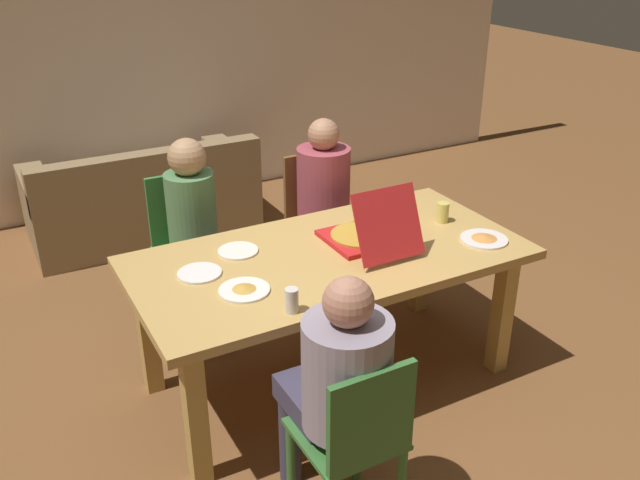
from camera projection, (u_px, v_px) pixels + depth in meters
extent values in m
plane|color=brown|center=(329.00, 377.00, 3.83)|extent=(20.00, 20.00, 0.00)
cube|color=silver|center=(147.00, 32.00, 5.64)|extent=(7.34, 0.12, 2.94)
cube|color=tan|center=(329.00, 258.00, 3.50)|extent=(2.02, 1.01, 0.05)
cube|color=tan|center=(196.00, 415.00, 2.99)|extent=(0.09, 0.09, 0.73)
cube|color=tan|center=(502.00, 313.00, 3.75)|extent=(0.09, 0.09, 0.73)
cube|color=tan|center=(148.00, 331.00, 3.59)|extent=(0.09, 0.09, 0.73)
cube|color=tan|center=(420.00, 258.00, 4.35)|extent=(0.09, 0.09, 0.73)
cylinder|color=#357438|center=(239.00, 297.00, 4.17)|extent=(0.04, 0.04, 0.47)
cylinder|color=#357438|center=(179.00, 312.00, 4.00)|extent=(0.04, 0.04, 0.47)
cylinder|color=#357438|center=(216.00, 270.00, 4.48)|extent=(0.04, 0.04, 0.47)
cylinder|color=#357438|center=(159.00, 283.00, 4.32)|extent=(0.04, 0.04, 0.47)
cube|color=#357438|center=(195.00, 255.00, 4.14)|extent=(0.43, 0.45, 0.02)
cube|color=#357438|center=(181.00, 208.00, 4.20)|extent=(0.41, 0.03, 0.45)
cylinder|color=#3C2B41|center=(226.00, 307.00, 4.04)|extent=(0.10, 0.10, 0.49)
cylinder|color=#3C2B41|center=(203.00, 313.00, 3.98)|extent=(0.10, 0.10, 0.49)
cube|color=#3C2B41|center=(203.00, 256.00, 3.99)|extent=(0.26, 0.31, 0.11)
cylinder|color=#4F7F4E|center=(192.00, 211.00, 4.01)|extent=(0.29, 0.29, 0.46)
sphere|color=tan|center=(187.00, 157.00, 3.87)|extent=(0.22, 0.22, 0.22)
cylinder|color=brown|center=(357.00, 267.00, 4.52)|extent=(0.04, 0.04, 0.47)
cylinder|color=brown|center=(312.00, 279.00, 4.37)|extent=(0.04, 0.04, 0.47)
cylinder|color=brown|center=(333.00, 248.00, 4.77)|extent=(0.04, 0.04, 0.47)
cylinder|color=brown|center=(290.00, 259.00, 4.63)|extent=(0.04, 0.04, 0.47)
cube|color=brown|center=(323.00, 230.00, 4.46)|extent=(0.40, 0.38, 0.02)
cube|color=brown|center=(311.00, 187.00, 4.50)|extent=(0.38, 0.03, 0.47)
cylinder|color=#424047|center=(357.00, 278.00, 4.37)|extent=(0.10, 0.10, 0.49)
cylinder|color=#424047|center=(334.00, 284.00, 4.29)|extent=(0.10, 0.10, 0.49)
cube|color=#424047|center=(335.00, 230.00, 4.31)|extent=(0.31, 0.31, 0.11)
cylinder|color=#9D404D|center=(323.00, 186.00, 4.33)|extent=(0.34, 0.34, 0.50)
sphere|color=#A97658|center=(324.00, 134.00, 4.18)|extent=(0.20, 0.20, 0.20)
cylinder|color=#356B30|center=(291.00, 467.00, 2.88)|extent=(0.04, 0.04, 0.47)
cylinder|color=#356B30|center=(357.00, 441.00, 3.03)|extent=(0.04, 0.04, 0.47)
cube|color=#356B30|center=(346.00, 434.00, 2.71)|extent=(0.38, 0.39, 0.02)
cube|color=#356B30|center=(372.00, 419.00, 2.48)|extent=(0.36, 0.03, 0.40)
cylinder|color=#3C374D|center=(290.00, 436.00, 3.04)|extent=(0.10, 0.10, 0.49)
cylinder|color=#3C374D|center=(324.00, 423.00, 3.12)|extent=(0.10, 0.10, 0.49)
cube|color=#3C374D|center=(324.00, 397.00, 2.83)|extent=(0.31, 0.35, 0.11)
cylinder|color=gray|center=(347.00, 374.00, 2.59)|extent=(0.35, 0.35, 0.46)
sphere|color=#AF755D|center=(348.00, 302.00, 2.45)|extent=(0.19, 0.19, 0.19)
cube|color=red|center=(360.00, 238.00, 3.63)|extent=(0.36, 0.36, 0.03)
cylinder|color=gold|center=(360.00, 235.00, 3.62)|extent=(0.32, 0.32, 0.01)
cube|color=red|center=(388.00, 225.00, 3.35)|extent=(0.36, 0.15, 0.34)
cylinder|color=white|center=(484.00, 239.00, 3.63)|extent=(0.25, 0.25, 0.01)
cone|color=#D68740|center=(484.00, 237.00, 3.62)|extent=(0.14, 0.14, 0.02)
cylinder|color=white|center=(244.00, 290.00, 3.14)|extent=(0.24, 0.24, 0.01)
cone|color=gold|center=(244.00, 287.00, 3.13)|extent=(0.11, 0.11, 0.02)
cylinder|color=white|center=(200.00, 273.00, 3.29)|extent=(0.21, 0.21, 0.01)
cylinder|color=white|center=(238.00, 251.00, 3.50)|extent=(0.21, 0.21, 0.01)
cylinder|color=#D8C85E|center=(443.00, 212.00, 3.83)|extent=(0.07, 0.07, 0.11)
cylinder|color=#BB4F2D|center=(389.00, 203.00, 3.94)|extent=(0.06, 0.06, 0.12)
cylinder|color=silver|center=(292.00, 300.00, 2.96)|extent=(0.06, 0.06, 0.11)
cube|color=#89704D|center=(143.00, 208.00, 5.49)|extent=(1.73, 0.86, 0.42)
cube|color=#89704D|center=(150.00, 176.00, 5.05)|extent=(1.73, 0.16, 0.36)
cube|color=#89704D|center=(37.00, 190.00, 5.03)|extent=(0.20, 0.82, 0.18)
cube|color=#89704D|center=(230.00, 158.00, 5.69)|extent=(0.20, 0.82, 0.18)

